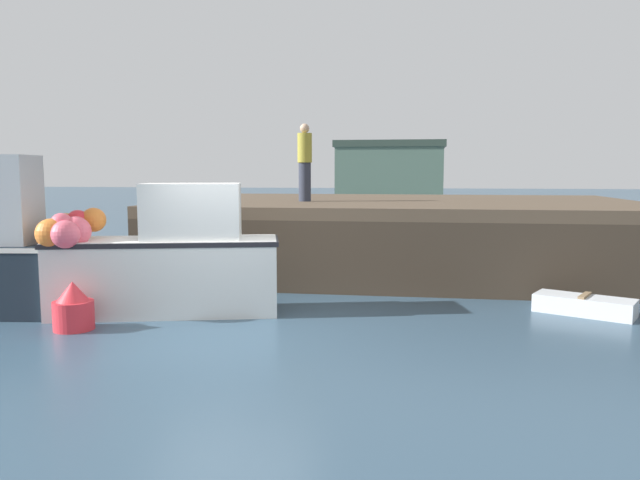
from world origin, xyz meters
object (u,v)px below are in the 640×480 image
Objects in this scene: fishing_boat_near_right at (164,259)px; dockworker at (305,162)px; mooring_buoy_foreground at (73,308)px; rowboat at (584,305)px.

dockworker reaches higher than fishing_boat_near_right.
mooring_buoy_foreground is (-2.55, -5.81, -2.27)m from dockworker.
rowboat is at bearing 15.42° from mooring_buoy_foreground.
fishing_boat_near_right is 5.15m from dockworker.
dockworker is at bearing 70.77° from fishing_boat_near_right.
dockworker is at bearing 146.14° from rowboat.
rowboat is at bearing -33.86° from dockworker.
fishing_boat_near_right is at bearing -109.23° from dockworker.
rowboat is (7.00, 0.98, -0.78)m from fishing_boat_near_right.
dockworker is (1.60, 4.60, 1.67)m from fishing_boat_near_right.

